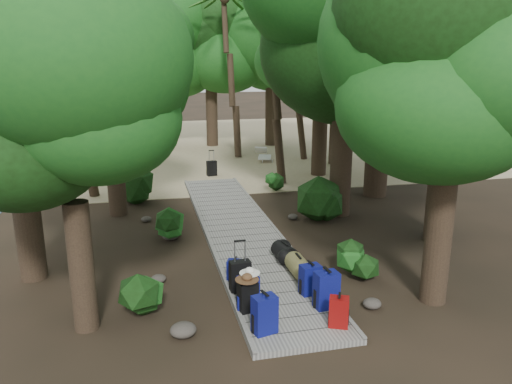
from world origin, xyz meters
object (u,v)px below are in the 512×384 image
object	(u,v)px
duffel_right_black	(284,252)
kayak	(112,170)
backpack_left_c	(248,290)
backpack_right_d	(309,277)
backpack_right_c	(310,278)
backpack_left_d	(235,269)
lone_suitcase_on_sand	(212,168)
backpack_left_b	(248,295)
suitcase_on_boardwalk	(240,276)
sun_lounger	(265,155)
backpack_right_a	(339,310)
backpack_left_a	(265,312)
duffel_right_khaki	(298,266)
backpack_right_b	(326,288)

from	to	relation	value
duffel_right_black	kayak	distance (m)	11.70
backpack_left_c	backpack_right_d	size ratio (longest dim) A/B	1.37
backpack_right_c	kayak	distance (m)	13.38
backpack_left_d	lone_suitcase_on_sand	distance (m)	10.37
backpack_right_d	backpack_left_b	bearing A→B (deg)	-167.18
lone_suitcase_on_sand	kayak	bearing A→B (deg)	147.85
suitcase_on_boardwalk	kayak	distance (m)	12.59
backpack_right_d	suitcase_on_boardwalk	distance (m)	1.43
backpack_right_d	sun_lounger	world-z (taller)	backpack_right_d
backpack_right_a	kayak	distance (m)	14.66
backpack_left_a	duffel_right_khaki	bearing A→B (deg)	44.77
lone_suitcase_on_sand	backpack_right_d	bearing A→B (deg)	-101.65
backpack_right_a	backpack_right_b	world-z (taller)	backpack_right_b
backpack_left_c	backpack_right_b	world-z (taller)	backpack_right_b
backpack_right_b	backpack_right_c	distance (m)	0.63
backpack_left_a	backpack_left_c	bearing A→B (deg)	80.28
suitcase_on_boardwalk	backpack_right_b	bearing A→B (deg)	-39.67
backpack_left_d	duffel_right_khaki	xyz separation A→B (m)	(1.39, -0.07, -0.04)
backpack_right_a	duffel_right_black	bearing A→B (deg)	115.57
backpack_left_d	suitcase_on_boardwalk	xyz separation A→B (m)	(-0.00, -0.55, 0.08)
backpack_left_d	kayak	bearing A→B (deg)	128.29
backpack_right_a	sun_lounger	world-z (taller)	backpack_right_a
duffel_right_khaki	backpack_left_a	bearing A→B (deg)	-121.91
backpack_left_c	lone_suitcase_on_sand	world-z (taller)	backpack_left_c
backpack_right_d	kayak	bearing A→B (deg)	98.17
duffel_right_black	lone_suitcase_on_sand	xyz separation A→B (m)	(-0.35, 9.50, 0.01)
sun_lounger	duffel_right_khaki	bearing A→B (deg)	-85.11
backpack_left_d	lone_suitcase_on_sand	size ratio (longest dim) A/B	0.81
backpack_right_c	backpack_right_a	bearing A→B (deg)	-94.90
backpack_left_a	suitcase_on_boardwalk	distance (m)	1.65
backpack_right_d	duffel_right_khaki	bearing A→B (deg)	80.30
backpack_right_a	lone_suitcase_on_sand	size ratio (longest dim) A/B	0.99
backpack_left_c	duffel_right_khaki	size ratio (longest dim) A/B	1.06
backpack_left_b	suitcase_on_boardwalk	bearing A→B (deg)	76.66
backpack_left_b	backpack_right_c	xyz separation A→B (m)	(1.38, 0.42, 0.01)
backpack_left_c	backpack_right_c	bearing A→B (deg)	-5.44
backpack_right_a	backpack_left_c	bearing A→B (deg)	166.00
sun_lounger	suitcase_on_boardwalk	bearing A→B (deg)	-90.39
backpack_right_a	kayak	bearing A→B (deg)	131.72
backpack_right_d	suitcase_on_boardwalk	xyz separation A→B (m)	(-1.42, 0.18, 0.08)
backpack_right_a	duffel_right_khaki	size ratio (longest dim) A/B	0.95
backpack_left_c	backpack_left_a	bearing A→B (deg)	-101.29
backpack_left_d	duffel_right_khaki	size ratio (longest dim) A/B	0.78
kayak	sun_lounger	size ratio (longest dim) A/B	1.67
backpack_right_c	lone_suitcase_on_sand	xyz separation A→B (m)	(-0.37, 11.29, -0.13)
backpack_left_a	backpack_right_c	world-z (taller)	backpack_left_a
backpack_right_c	backpack_left_a	bearing A→B (deg)	-143.85
duffel_right_khaki	sun_lounger	xyz separation A→B (m)	(2.47, 12.89, -0.02)
backpack_right_d	duffel_right_khaki	world-z (taller)	backpack_right_d
backpack_right_a	kayak	size ratio (longest dim) A/B	0.20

